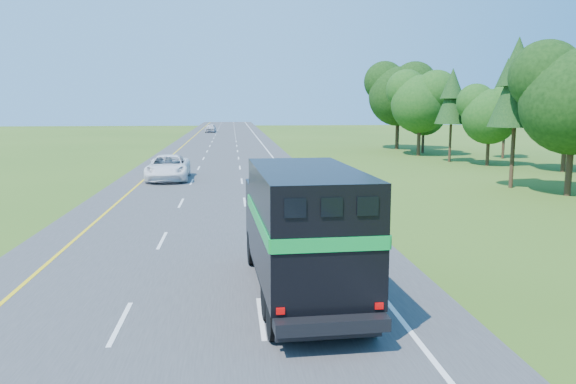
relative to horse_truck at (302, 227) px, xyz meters
The scene contains 5 objects.
road 37.56m from the horse_truck, 94.78° to the left, with size 15.00×260.00×0.04m, color #38383A.
lane_markings 37.56m from the horse_truck, 94.78° to the left, with size 11.15×260.00×0.01m.
horse_truck is the anchor object (origin of this frame).
white_suv 27.71m from the horse_truck, 104.19° to the left, with size 3.04×6.60×1.83m, color white.
far_car 99.32m from the horse_truck, 93.57° to the left, with size 2.02×5.03×1.71m, color #BABAC1.
Camera 1 is at (1.12, -3.23, 5.66)m, focal length 35.00 mm.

